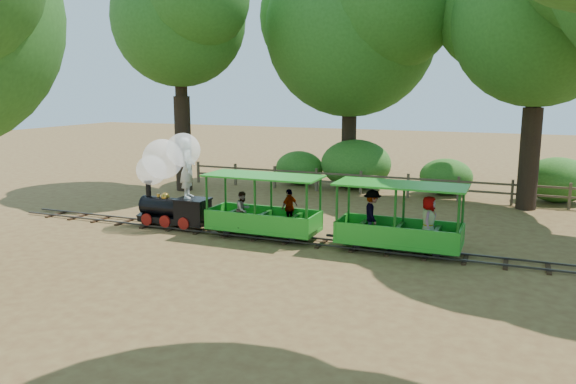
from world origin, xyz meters
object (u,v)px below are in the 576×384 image
at_px(carriage_front, 264,214).
at_px(fence, 384,182).
at_px(locomotive, 169,173).
at_px(carriage_rear, 397,223).

relative_size(carriage_front, fence, 0.19).
distance_m(locomotive, carriage_front, 3.52).
bearing_deg(carriage_front, locomotive, 178.58).
bearing_deg(carriage_front, carriage_rear, -0.01).
bearing_deg(fence, locomotive, -123.32).
distance_m(locomotive, fence, 9.56).
distance_m(carriage_front, fence, 8.22).
bearing_deg(locomotive, fence, 56.68).
height_order(carriage_front, fence, carriage_front).
bearing_deg(fence, carriage_rear, -74.94).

